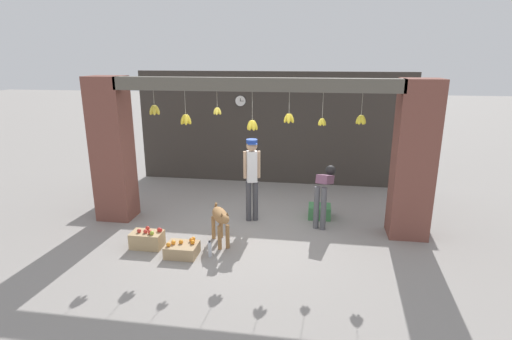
{
  "coord_description": "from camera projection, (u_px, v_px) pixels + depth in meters",
  "views": [
    {
      "loc": [
        1.15,
        -7.03,
        3.28
      ],
      "look_at": [
        0.0,
        0.48,
        1.11
      ],
      "focal_mm": 28.0,
      "sensor_mm": 36.0,
      "label": 1
    }
  ],
  "objects": [
    {
      "name": "water_bottle",
      "position": [
        210.0,
        249.0,
        6.75
      ],
      "size": [
        0.06,
        0.06,
        0.29
      ],
      "color": "silver",
      "rests_on": "ground_plane"
    },
    {
      "name": "dog",
      "position": [
        220.0,
        218.0,
        7.1
      ],
      "size": [
        0.52,
        0.81,
        0.72
      ],
      "rotation": [
        0.0,
        0.0,
        -1.08
      ],
      "color": "#9E7042",
      "rests_on": "ground_plane"
    },
    {
      "name": "shop_pillar_right",
      "position": [
        414.0,
        161.0,
        7.21
      ],
      "size": [
        0.7,
        0.6,
        2.92
      ],
      "primitive_type": "cube",
      "color": "brown",
      "rests_on": "ground_plane"
    },
    {
      "name": "shop_pillar_left",
      "position": [
        112.0,
        150.0,
        8.06
      ],
      "size": [
        0.7,
        0.6,
        2.92
      ],
      "primitive_type": "cube",
      "color": "brown",
      "rests_on": "ground_plane"
    },
    {
      "name": "produce_box_green",
      "position": [
        319.0,
        211.0,
        8.39
      ],
      "size": [
        0.46,
        0.4,
        0.27
      ],
      "primitive_type": "cube",
      "color": "#42844C",
      "rests_on": "ground_plane"
    },
    {
      "name": "wall_clock",
      "position": [
        240.0,
        101.0,
        10.28
      ],
      "size": [
        0.28,
        0.03,
        0.28
      ],
      "color": "black"
    },
    {
      "name": "fruit_crate_oranges",
      "position": [
        182.0,
        249.0,
        6.8
      ],
      "size": [
        0.53,
        0.42,
        0.28
      ],
      "color": "tan",
      "rests_on": "ground_plane"
    },
    {
      "name": "storefront_awning",
      "position": [
        252.0,
        87.0,
        7.11
      ],
      "size": [
        5.23,
        0.28,
        0.96
      ],
      "color": "#5B564C"
    },
    {
      "name": "shop_back_wall",
      "position": [
        272.0,
        128.0,
        10.43
      ],
      "size": [
        7.13,
        0.12,
        2.92
      ],
      "primitive_type": "cube",
      "color": "#38332D",
      "rests_on": "ground_plane"
    },
    {
      "name": "fruit_crate_apples",
      "position": [
        147.0,
        239.0,
        7.08
      ],
      "size": [
        0.55,
        0.35,
        0.35
      ],
      "color": "tan",
      "rests_on": "ground_plane"
    },
    {
      "name": "ground_plane",
      "position": [
        252.0,
        231.0,
        7.75
      ],
      "size": [
        60.0,
        60.0,
        0.0
      ],
      "primitive_type": "plane",
      "color": "gray"
    },
    {
      "name": "shopkeeper",
      "position": [
        252.0,
        173.0,
        8.01
      ],
      "size": [
        0.33,
        0.3,
        1.71
      ],
      "rotation": [
        0.0,
        0.0,
        3.42
      ],
      "color": "#424247",
      "rests_on": "ground_plane"
    },
    {
      "name": "worker_stooping",
      "position": [
        324.0,
        189.0,
        7.89
      ],
      "size": [
        0.42,
        0.84,
        1.12
      ],
      "rotation": [
        0.0,
        0.0,
        -0.28
      ],
      "color": "#56565B",
      "rests_on": "ground_plane"
    }
  ]
}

